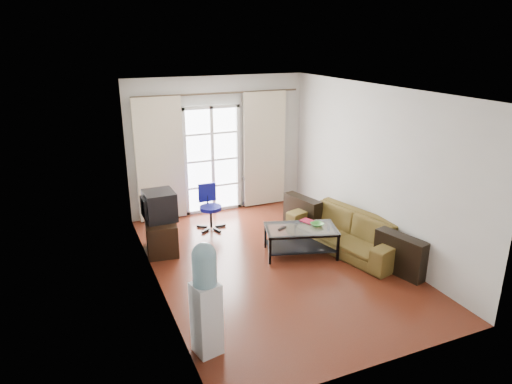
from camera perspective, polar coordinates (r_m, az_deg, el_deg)
floor at (r=7.32m, az=2.16°, el=-8.81°), size 5.20×5.20×0.00m
ceiling at (r=6.52m, az=2.45°, el=12.69°), size 5.20×5.20×0.00m
wall_back at (r=9.14m, az=-4.73°, el=5.84°), size 3.60×0.02×2.70m
wall_front at (r=4.75m, az=15.92°, el=-7.49°), size 3.60×0.02×2.70m
wall_left at (r=6.28m, az=-12.72°, el=-0.67°), size 0.02×5.20×2.70m
wall_right at (r=7.72m, az=14.48°, el=2.85°), size 0.02×5.20×2.70m
french_door at (r=9.11m, az=-5.46°, el=3.99°), size 1.16×0.06×2.15m
curtain_rod at (r=8.87m, az=-4.70°, el=12.21°), size 3.30×0.04×0.04m
curtain_left at (r=8.76m, az=-11.92°, el=3.92°), size 0.90×0.07×2.35m
curtain_right at (r=9.40m, az=1.05°, el=5.33°), size 0.90×0.07×2.35m
radiator at (r=9.60m, az=0.16°, el=0.22°), size 0.64×0.12×0.64m
sofa at (r=7.80m, az=11.19°, el=-4.85°), size 2.52×1.85×0.62m
coffee_table at (r=7.50m, az=5.60°, el=-5.65°), size 1.29×0.96×0.46m
bowl at (r=7.53m, az=7.63°, el=-4.05°), size 0.24×0.24×0.05m
book at (r=7.62m, az=6.06°, el=-3.82°), size 0.33×0.35×0.02m
remote at (r=7.37m, az=3.29°, el=-4.56°), size 0.17×0.12×0.02m
tv_stand at (r=7.74m, az=-11.74°, el=-5.41°), size 0.58×0.79×0.54m
crt_tv at (r=7.62m, az=-12.11°, el=-1.70°), size 0.54×0.53×0.48m
task_chair at (r=8.51m, az=-5.72°, el=-2.98°), size 0.57×0.57×0.83m
water_cooler at (r=5.13m, az=-6.31°, el=-12.93°), size 0.33×0.33×1.35m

